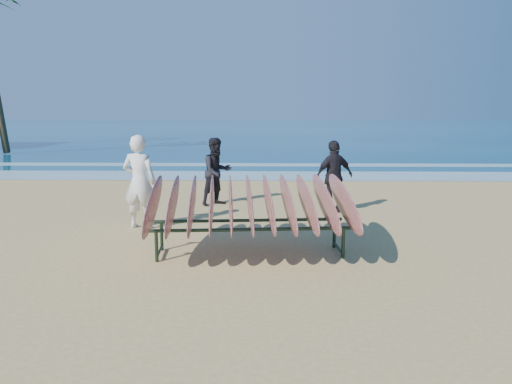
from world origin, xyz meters
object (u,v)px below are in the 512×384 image
person_white (140,182)px  person_dark_a (217,172)px  surfboard_rack (250,203)px  person_dark_b (334,177)px

person_white → person_dark_a: bearing=-107.9°
surfboard_rack → person_dark_a: size_ratio=2.01×
surfboard_rack → person_white: bearing=136.5°
surfboard_rack → person_white: 2.90m
surfboard_rack → person_dark_a: bearing=97.8°
surfboard_rack → person_white: size_ratio=1.79×
surfboard_rack → person_white: person_white is taller
person_dark_a → person_dark_b: bearing=-54.0°
person_white → person_dark_b: person_white is taller
person_dark_b → surfboard_rack: bearing=35.9°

